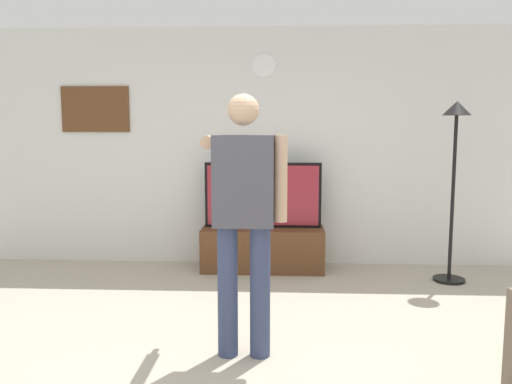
% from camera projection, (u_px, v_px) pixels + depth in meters
% --- Properties ---
extents(ground_plane, '(8.40, 8.40, 0.00)m').
position_uv_depth(ground_plane, '(246.00, 384.00, 3.20)').
color(ground_plane, '#B2A893').
extents(back_wall, '(6.40, 0.10, 2.70)m').
position_uv_depth(back_wall, '(263.00, 147.00, 5.96)').
color(back_wall, silver).
rests_on(back_wall, ground_plane).
extents(tv_stand, '(1.34, 0.51, 0.47)m').
position_uv_depth(tv_stand, '(263.00, 249.00, 5.75)').
color(tv_stand, brown).
rests_on(tv_stand, ground_plane).
extents(television, '(1.29, 0.07, 0.72)m').
position_uv_depth(television, '(263.00, 195.00, 5.72)').
color(television, black).
rests_on(television, tv_stand).
extents(wall_clock, '(0.26, 0.03, 0.26)m').
position_uv_depth(wall_clock, '(264.00, 66.00, 5.78)').
color(wall_clock, white).
extents(framed_picture, '(0.79, 0.04, 0.52)m').
position_uv_depth(framed_picture, '(96.00, 109.00, 5.94)').
color(framed_picture, brown).
extents(floor_lamp, '(0.32, 0.32, 1.84)m').
position_uv_depth(floor_lamp, '(455.00, 154.00, 5.18)').
color(floor_lamp, black).
rests_on(floor_lamp, ground_plane).
extents(person_standing_nearer_lamp, '(0.59, 0.78, 1.80)m').
position_uv_depth(person_standing_nearer_lamp, '(244.00, 210.00, 3.49)').
color(person_standing_nearer_lamp, '#384266').
rests_on(person_standing_nearer_lamp, ground_plane).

